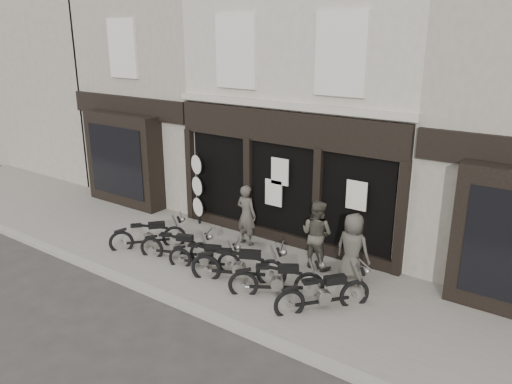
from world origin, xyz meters
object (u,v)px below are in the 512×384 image
Objects in this scene: motorcycle_0 at (149,237)px; man_centre at (317,234)px; motorcycle_3 at (240,268)px; motorcycle_4 at (277,283)px; motorcycle_1 at (177,249)px; motorcycle_2 at (205,259)px; motorcycle_5 at (324,296)px; advert_sign_post at (198,192)px; man_left at (246,215)px; man_right at (353,249)px.

man_centre reaches higher than motorcycle_0.
motorcycle_4 is (1.12, -0.03, -0.03)m from motorcycle_3.
motorcycle_3 reaches higher than motorcycle_1.
man_centre reaches higher than motorcycle_2.
motorcycle_4 is at bearing -52.03° from motorcycle_0.
motorcycle_0 is 4.42m from motorcycle_4.
motorcycle_5 is at bearing 128.48° from man_centre.
motorcycle_1 is (1.18, -0.08, -0.01)m from motorcycle_0.
motorcycle_0 is 3.30m from motorcycle_3.
man_left is at bearing 8.52° from advert_sign_post.
man_centre reaches higher than man_right.
motorcycle_3 is 0.90× the size of advert_sign_post.
man_centre is (1.11, 1.78, 0.57)m from motorcycle_3.
man_left reaches higher than motorcycle_4.
advert_sign_post is (-3.38, 2.27, 0.73)m from motorcycle_3.
motorcycle_3 is at bearing -23.27° from motorcycle_1.
motorcycle_4 reaches higher than motorcycle_2.
advert_sign_post reaches higher than man_right.
motorcycle_0 is 2.30m from advert_sign_post.
man_centre is at bearing 72.50° from motorcycle_5.
man_centre reaches higher than motorcycle_4.
motorcycle_4 is 1.04× the size of motorcycle_5.
motorcycle_4 is 0.81× the size of advert_sign_post.
motorcycle_3 is 4.14m from advert_sign_post.
man_centre reaches higher than motorcycle_3.
motorcycle_5 is 1.07× the size of man_right.
motorcycle_1 is at bearing 153.10° from motorcycle_3.
motorcycle_0 is 5.58m from motorcycle_5.
motorcycle_1 is at bearing 67.30° from man_left.
man_right reaches higher than motorcycle_1.
man_right is (4.36, 1.46, 0.61)m from motorcycle_1.
motorcycle_2 is at bearing -26.92° from advert_sign_post.
motorcycle_5 is (2.28, 0.04, -0.03)m from motorcycle_3.
motorcycle_3 is at bearing -52.10° from motorcycle_0.
man_right is at bearing 7.49° from motorcycle_3.
motorcycle_2 is 0.97× the size of motorcycle_5.
motorcycle_1 is 0.89× the size of motorcycle_3.
man_centre is at bearing 11.78° from advert_sign_post.
man_left reaches higher than motorcycle_1.
motorcycle_5 reaches higher than motorcycle_4.
man_left is 2.19m from advert_sign_post.
man_left is at bearing -2.41° from man_right.
man_left is (-0.09, 1.88, 0.62)m from motorcycle_2.
man_left reaches higher than motorcycle_5.
motorcycle_3 reaches higher than motorcycle_4.
motorcycle_2 is 3.73m from man_right.
motorcycle_0 is 0.98× the size of motorcycle_2.
motorcycle_3 is 2.28m from motorcycle_5.
man_centre is 1.17m from man_right.
motorcycle_1 is at bearing -54.14° from motorcycle_0.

